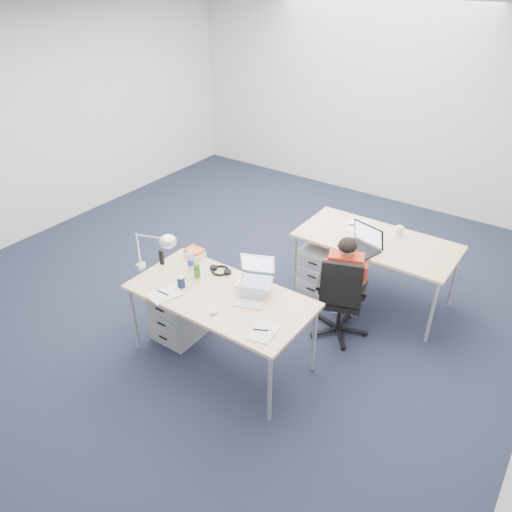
# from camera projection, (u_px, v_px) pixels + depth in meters

# --- Properties ---
(floor) EXTENTS (7.00, 7.00, 0.00)m
(floor) POSITION_uv_depth(u_px,v_px,m) (225.00, 298.00, 5.46)
(floor) COLOR black
(floor) RESTS_ON ground
(room) EXTENTS (6.02, 7.02, 2.80)m
(room) POSITION_uv_depth(u_px,v_px,m) (219.00, 147.00, 4.57)
(room) COLOR silver
(room) RESTS_ON ground
(desk_near) EXTENTS (1.60, 0.80, 0.73)m
(desk_near) POSITION_uv_depth(u_px,v_px,m) (220.00, 299.00, 4.29)
(desk_near) COLOR #DBA97E
(desk_near) RESTS_ON ground
(desk_far) EXTENTS (1.60, 0.80, 0.73)m
(desk_far) POSITION_uv_depth(u_px,v_px,m) (376.00, 244.00, 5.11)
(desk_far) COLOR #DBA97E
(desk_far) RESTS_ON ground
(office_chair) EXTENTS (0.74, 0.74, 0.91)m
(office_chair) POSITION_uv_depth(u_px,v_px,m) (339.00, 312.00, 4.82)
(office_chair) COLOR black
(office_chair) RESTS_ON ground
(seated_person) EXTENTS (0.45, 0.62, 1.05)m
(seated_person) POSITION_uv_depth(u_px,v_px,m) (345.00, 280.00, 4.80)
(seated_person) COLOR red
(seated_person) RESTS_ON ground
(drawer_pedestal_near) EXTENTS (0.40, 0.50, 0.55)m
(drawer_pedestal_near) POSITION_uv_depth(u_px,v_px,m) (181.00, 311.00, 4.82)
(drawer_pedestal_near) COLOR #A7ABAD
(drawer_pedestal_near) RESTS_ON ground
(drawer_pedestal_far) EXTENTS (0.40, 0.50, 0.55)m
(drawer_pedestal_far) POSITION_uv_depth(u_px,v_px,m) (323.00, 266.00, 5.50)
(drawer_pedestal_far) COLOR #A7ABAD
(drawer_pedestal_far) RESTS_ON ground
(silver_laptop) EXTENTS (0.36, 0.33, 0.31)m
(silver_laptop) POSITION_uv_depth(u_px,v_px,m) (255.00, 277.00, 4.21)
(silver_laptop) COLOR silver
(silver_laptop) RESTS_ON desk_near
(wireless_keyboard) EXTENTS (0.28, 0.19, 0.01)m
(wireless_keyboard) POSITION_uv_depth(u_px,v_px,m) (248.00, 304.00, 4.14)
(wireless_keyboard) COLOR white
(wireless_keyboard) RESTS_ON desk_near
(computer_mouse) EXTENTS (0.08, 0.11, 0.03)m
(computer_mouse) POSITION_uv_depth(u_px,v_px,m) (214.00, 311.00, 4.04)
(computer_mouse) COLOR white
(computer_mouse) RESTS_ON desk_near
(headphones) EXTENTS (0.24, 0.19, 0.04)m
(headphones) POSITION_uv_depth(u_px,v_px,m) (220.00, 270.00, 4.57)
(headphones) COLOR black
(headphones) RESTS_ON desk_near
(can_koozie) EXTENTS (0.08, 0.08, 0.11)m
(can_koozie) POSITION_uv_depth(u_px,v_px,m) (181.00, 282.00, 4.34)
(can_koozie) COLOR #14223F
(can_koozie) RESTS_ON desk_near
(water_bottle) EXTENTS (0.08, 0.08, 0.20)m
(water_bottle) POSITION_uv_depth(u_px,v_px,m) (190.00, 260.00, 4.56)
(water_bottle) COLOR silver
(water_bottle) RESTS_ON desk_near
(bear_figurine) EXTENTS (0.08, 0.06, 0.15)m
(bear_figurine) POSITION_uv_depth(u_px,v_px,m) (197.00, 270.00, 4.46)
(bear_figurine) COLOR #207920
(bear_figurine) RESTS_ON desk_near
(book_stack) EXTENTS (0.20, 0.16, 0.08)m
(book_stack) POSITION_uv_depth(u_px,v_px,m) (195.00, 253.00, 4.78)
(book_stack) COLOR silver
(book_stack) RESTS_ON desk_near
(cordless_phone) EXTENTS (0.04, 0.03, 0.15)m
(cordless_phone) POSITION_uv_depth(u_px,v_px,m) (162.00, 258.00, 4.65)
(cordless_phone) COLOR black
(cordless_phone) RESTS_ON desk_near
(papers_left) EXTENTS (0.25, 0.31, 0.01)m
(papers_left) POSITION_uv_depth(u_px,v_px,m) (165.00, 294.00, 4.26)
(papers_left) COLOR #FDE092
(papers_left) RESTS_ON desk_near
(papers_right) EXTENTS (0.23, 0.29, 0.01)m
(papers_right) POSITION_uv_depth(u_px,v_px,m) (263.00, 332.00, 3.84)
(papers_right) COLOR #FDE092
(papers_right) RESTS_ON desk_near
(sunglasses) EXTENTS (0.13, 0.09, 0.03)m
(sunglasses) POSITION_uv_depth(u_px,v_px,m) (242.00, 284.00, 4.37)
(sunglasses) COLOR black
(sunglasses) RESTS_ON desk_near
(desk_lamp) EXTENTS (0.47, 0.29, 0.50)m
(desk_lamp) POSITION_uv_depth(u_px,v_px,m) (150.00, 250.00, 4.41)
(desk_lamp) COLOR silver
(desk_lamp) RESTS_ON desk_near
(dark_laptop) EXTENTS (0.43, 0.43, 0.26)m
(dark_laptop) POSITION_uv_depth(u_px,v_px,m) (360.00, 238.00, 4.85)
(dark_laptop) COLOR black
(dark_laptop) RESTS_ON desk_far
(far_cup) EXTENTS (0.09, 0.09, 0.11)m
(far_cup) POSITION_uv_depth(u_px,v_px,m) (399.00, 231.00, 5.13)
(far_cup) COLOR white
(far_cup) RESTS_ON desk_far
(far_papers) EXTENTS (0.34, 0.40, 0.01)m
(far_papers) POSITION_uv_depth(u_px,v_px,m) (358.00, 226.00, 5.32)
(far_papers) COLOR white
(far_papers) RESTS_ON desk_far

